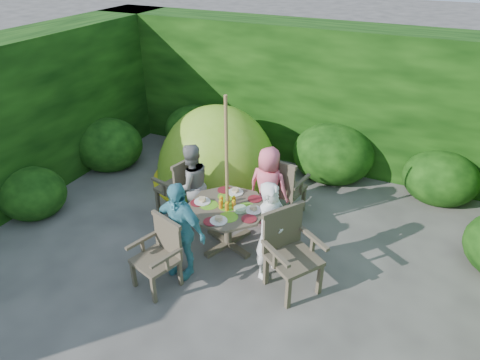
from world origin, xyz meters
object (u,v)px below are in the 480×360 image
at_px(garden_chair_back, 282,187).
at_px(child_front, 179,230).
at_px(garden_chair_front, 160,253).
at_px(child_left, 191,185).
at_px(child_back, 268,187).
at_px(parasol_pole, 227,177).
at_px(patio_table, 228,213).
at_px(child_right, 271,231).
at_px(garden_chair_right, 290,250).
at_px(garden_chair_left, 180,185).
at_px(dome_tent, 218,177).

height_order(garden_chair_back, child_front, child_front).
distance_m(garden_chair_front, child_left, 1.37).
bearing_deg(child_back, parasol_pole, 70.85).
relative_size(patio_table, garden_chair_front, 1.67).
bearing_deg(child_left, child_right, 102.46).
relative_size(parasol_pole, child_front, 1.66).
bearing_deg(garden_chair_front, child_right, 49.97).
bearing_deg(child_right, garden_chair_front, 138.52).
distance_m(garden_chair_right, child_front, 1.37).
xyz_separation_m(garden_chair_back, child_right, (0.32, -1.31, 0.15)).
bearing_deg(child_right, garden_chair_back, 30.10).
distance_m(patio_table, garden_chair_right, 1.09).
bearing_deg(garden_chair_back, garden_chair_right, 121.58).
bearing_deg(child_left, patio_table, 102.53).
bearing_deg(child_front, parasol_pole, 76.51).
relative_size(child_right, child_left, 1.04).
distance_m(parasol_pole, garden_chair_right, 1.23).
height_order(garden_chair_left, child_right, child_right).
bearing_deg(garden_chair_left, garden_chair_front, 36.19).
height_order(child_front, dome_tent, same).
bearing_deg(parasol_pole, patio_table, -8.78).
bearing_deg(garden_chair_back, child_left, 39.84).
bearing_deg(parasol_pole, garden_chair_front, -111.86).
height_order(child_right, child_front, child_right).
height_order(garden_chair_right, child_back, child_back).
height_order(patio_table, garden_chair_right, garden_chair_right).
xyz_separation_m(garden_chair_back, dome_tent, (-1.46, 0.66, -0.52)).
bearing_deg(dome_tent, garden_chair_back, -37.46).
bearing_deg(child_right, patio_table, 84.59).
xyz_separation_m(garden_chair_front, dome_tent, (-0.63, 2.69, -0.47)).
relative_size(garden_chair_right, child_right, 0.75).
xyz_separation_m(patio_table, child_front, (-0.30, -0.74, 0.12)).
height_order(patio_table, child_back, child_back).
relative_size(garden_chair_back, child_front, 0.74).
xyz_separation_m(parasol_pole, child_back, (0.29, 0.74, -0.48)).
relative_size(patio_table, dome_tent, 0.55).
height_order(patio_table, garden_chair_back, garden_chair_back).
height_order(garden_chair_back, child_right, child_right).
relative_size(garden_chair_left, child_left, 0.74).
height_order(child_right, child_left, child_right).
xyz_separation_m(garden_chair_left, child_back, (1.31, 0.33, 0.12)).
distance_m(parasol_pole, child_right, 0.91).
distance_m(garden_chair_left, child_back, 1.36).
relative_size(child_front, dome_tent, 0.50).
bearing_deg(garden_chair_back, garden_chair_front, 75.99).
height_order(garden_chair_right, dome_tent, dome_tent).
relative_size(garden_chair_right, dome_tent, 0.38).
xyz_separation_m(patio_table, child_left, (-0.75, 0.29, 0.09)).
bearing_deg(garden_chair_right, garden_chair_front, 148.62).
distance_m(patio_table, parasol_pole, 0.55).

